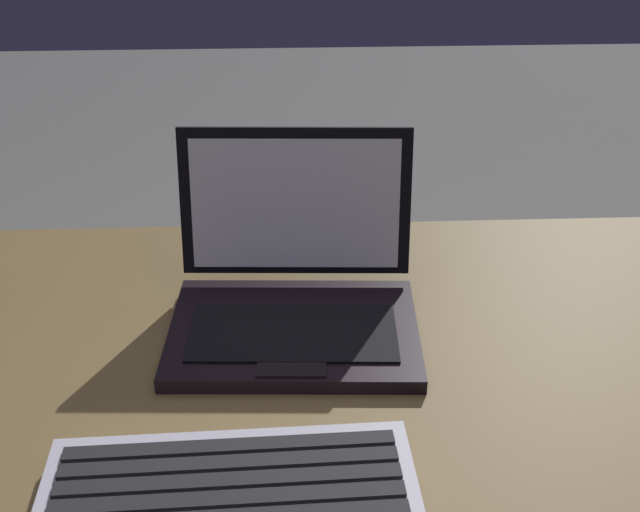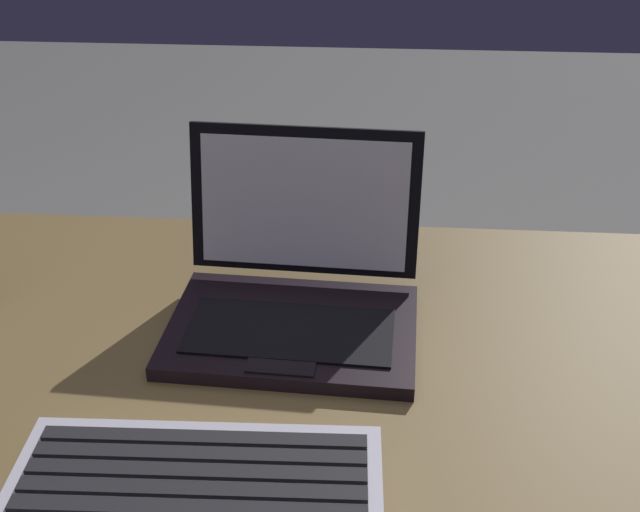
% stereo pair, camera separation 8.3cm
% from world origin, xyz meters
% --- Properties ---
extents(desk, '(1.54, 0.70, 0.75)m').
position_xyz_m(desk, '(0.00, 0.00, 0.65)').
color(desk, brown).
rests_on(desk, ground).
extents(laptop_front, '(0.28, 0.23, 0.20)m').
position_xyz_m(laptop_front, '(-0.01, 0.11, 0.79)').
color(laptop_front, black).
rests_on(laptop_front, desk).
extents(external_keyboard, '(0.31, 0.14, 0.03)m').
position_xyz_m(external_keyboard, '(-0.07, -0.15, 0.76)').
color(external_keyboard, '#B7B4C2').
rests_on(external_keyboard, desk).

